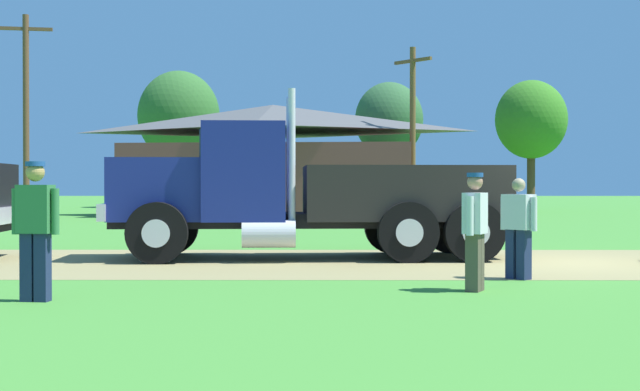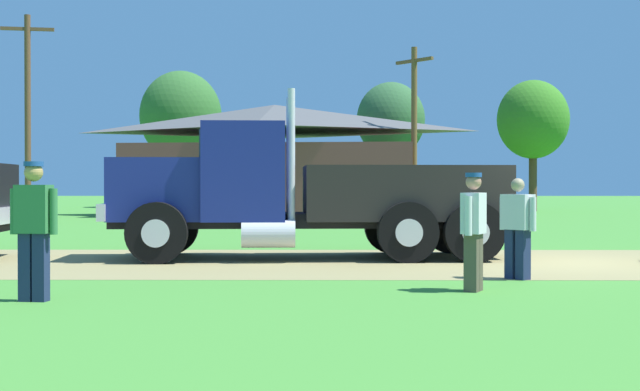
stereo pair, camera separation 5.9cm
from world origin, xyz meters
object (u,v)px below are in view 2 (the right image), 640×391
Objects in this scene: visitor_walking_mid at (473,228)px; utility_pole_far at (414,127)px; shed_building at (275,162)px; utility_pole_near at (28,111)px; truck_foreground_white at (305,194)px; visitor_by_barrel at (518,224)px; visitor_standing_near at (34,225)px.

visitor_walking_mid is 0.22× the size of utility_pole_far.
shed_building reaches higher than visitor_walking_mid.
utility_pole_far is at bearing -24.34° from shed_building.
utility_pole_near is (-10.23, -4.50, 2.05)m from shed_building.
shed_building reaches higher than truck_foreground_white.
utility_pole_far is (16.56, 1.63, -0.58)m from utility_pole_near.
utility_pole_far is (4.25, 22.06, 2.73)m from truck_foreground_white.
utility_pole_far is at bearing 86.27° from visitor_walking_mid.
utility_pole_far is at bearing 5.63° from utility_pole_near.
utility_pole_near is at bearing 119.61° from visitor_walking_mid.
visitor_by_barrel is 0.18× the size of utility_pole_near.
truck_foreground_white is at bearing 113.87° from visitor_walking_mid.
utility_pole_far is at bearing 75.39° from visitor_standing_near.
visitor_standing_near is (-3.24, -6.67, -0.32)m from truck_foreground_white.
visitor_standing_near reaches higher than visitor_walking_mid.
shed_building is (-2.08, 24.93, 1.26)m from truck_foreground_white.
truck_foreground_white is at bearing -58.94° from utility_pole_near.
visitor_walking_mid is 30.10m from utility_pole_near.
visitor_standing_near is 31.66m from shed_building.
visitor_by_barrel is 29.24m from utility_pole_near.
truck_foreground_white is 1.08× the size of utility_pole_far.
shed_building reaches higher than visitor_by_barrel.
truck_foreground_white reaches higher than visitor_by_barrel.
visitor_by_barrel is 26.23m from utility_pole_far.
visitor_standing_near is 0.20× the size of utility_pole_near.
visitor_walking_mid is (5.69, 1.13, -0.09)m from visitor_standing_near.
visitor_by_barrel is (0.93, 1.58, -0.02)m from visitor_walking_mid.
utility_pole_far reaches higher than visitor_by_barrel.
visitor_standing_near is at bearing -92.10° from shed_building.
visitor_by_barrel is at bearing 59.37° from visitor_walking_mid.
utility_pole_far is (7.49, 28.73, 3.05)m from visitor_standing_near.
visitor_standing_near is at bearing -71.49° from utility_pole_near.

